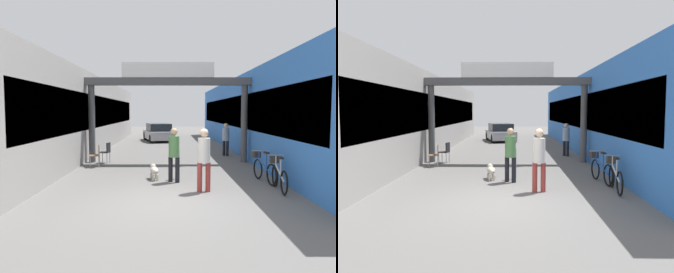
{
  "view_description": "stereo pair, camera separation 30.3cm",
  "coord_description": "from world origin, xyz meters",
  "views": [
    {
      "loc": [
        0.0,
        -7.93,
        2.25
      ],
      "look_at": [
        0.0,
        4.33,
        1.3
      ],
      "focal_mm": 35.0,
      "sensor_mm": 36.0,
      "label": 1
    },
    {
      "loc": [
        0.3,
        -7.92,
        2.25
      ],
      "look_at": [
        0.0,
        4.33,
        1.3
      ],
      "focal_mm": 35.0,
      "sensor_mm": 36.0,
      "label": 2
    }
  ],
  "objects": [
    {
      "name": "ground_plane",
      "position": [
        0.0,
        0.0,
        0.0
      ],
      "size": [
        80.0,
        80.0,
        0.0
      ],
      "primitive_type": "plane",
      "color": "#605E5B"
    },
    {
      "name": "storefront_left",
      "position": [
        -5.09,
        11.0,
        2.03
      ],
      "size": [
        3.0,
        26.0,
        4.05
      ],
      "color": "#9E9993",
      "rests_on": "ground_plane"
    },
    {
      "name": "storefront_right",
      "position": [
        5.09,
        11.0,
        2.03
      ],
      "size": [
        3.0,
        26.0,
        4.05
      ],
      "color": "blue",
      "rests_on": "ground_plane"
    },
    {
      "name": "arcade_sign_gateway",
      "position": [
        0.0,
        6.41,
        3.07
      ],
      "size": [
        7.4,
        0.47,
        4.34
      ],
      "color": "#4C4C4F",
      "rests_on": "ground_plane"
    },
    {
      "name": "pedestrian_with_dog",
      "position": [
        0.19,
        2.34,
        0.99
      ],
      "size": [
        0.45,
        0.45,
        1.72
      ],
      "color": "black",
      "rests_on": "ground_plane"
    },
    {
      "name": "pedestrian_companion",
      "position": [
        1.0,
        1.08,
        1.02
      ],
      "size": [
        0.4,
        0.39,
        1.77
      ],
      "color": "#99332D",
      "rests_on": "ground_plane"
    },
    {
      "name": "pedestrian_carrying_crate",
      "position": [
        2.91,
        8.47,
        0.94
      ],
      "size": [
        0.47,
        0.47,
        1.65
      ],
      "color": "black",
      "rests_on": "ground_plane"
    },
    {
      "name": "dog_on_leash",
      "position": [
        -0.46,
        2.77,
        0.3
      ],
      "size": [
        0.37,
        0.69,
        0.49
      ],
      "color": "beige",
      "rests_on": "ground_plane"
    },
    {
      "name": "bicycle_silver_nearest",
      "position": [
        3.16,
        1.32,
        0.44
      ],
      "size": [
        0.46,
        1.69,
        0.98
      ],
      "color": "black",
      "rests_on": "ground_plane"
    },
    {
      "name": "bicycle_blue_second",
      "position": [
        3.05,
        2.44,
        0.44
      ],
      "size": [
        0.46,
        1.68,
        0.98
      ],
      "color": "black",
      "rests_on": "ground_plane"
    },
    {
      "name": "bollard_post_metal",
      "position": [
        0.33,
        2.83,
        0.55
      ],
      "size": [
        0.1,
        0.1,
        1.08
      ],
      "color": "gray",
      "rests_on": "ground_plane"
    },
    {
      "name": "cafe_chair_wood_nearer",
      "position": [
        -2.89,
        5.17,
        0.54
      ],
      "size": [
        0.48,
        0.48,
        0.89
      ],
      "color": "gray",
      "rests_on": "ground_plane"
    },
    {
      "name": "cafe_chair_black_farther",
      "position": [
        -2.68,
        6.19,
        0.54
      ],
      "size": [
        0.47,
        0.47,
        0.89
      ],
      "color": "gray",
      "rests_on": "ground_plane"
    },
    {
      "name": "parked_car_silver",
      "position": [
        -0.73,
        16.74,
        0.64
      ],
      "size": [
        2.56,
        4.28,
        1.33
      ],
      "color": "#99999E",
      "rests_on": "ground_plane"
    }
  ]
}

